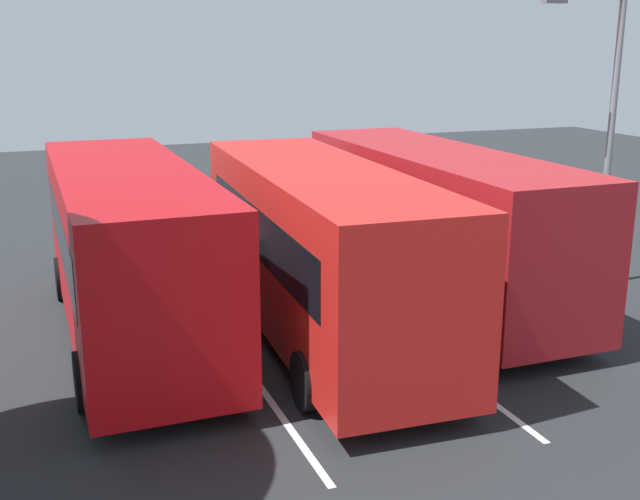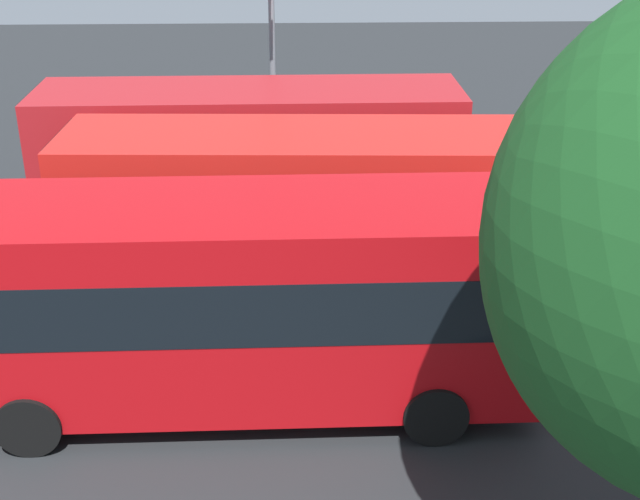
{
  "view_description": "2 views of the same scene",
  "coord_description": "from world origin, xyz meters",
  "px_view_note": "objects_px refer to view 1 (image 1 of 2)",
  "views": [
    {
      "loc": [
        -14.33,
        5.01,
        5.74
      ],
      "look_at": [
        -0.54,
        -0.12,
        1.78
      ],
      "focal_mm": 43.65,
      "sensor_mm": 36.0,
      "label": 1
    },
    {
      "loc": [
        -0.21,
        15.02,
        8.08
      ],
      "look_at": [
        -0.68,
        0.84,
        1.49
      ],
      "focal_mm": 48.11,
      "sensor_mm": 36.0,
      "label": 2
    }
  ],
  "objects_px": {
    "pedestrian": "(219,215)",
    "bus_far_left": "(436,219)",
    "street_lamp": "(604,123)",
    "bus_center_right": "(129,246)",
    "bus_center_left": "(319,246)"
  },
  "relations": [
    {
      "from": "bus_center_left",
      "to": "bus_center_right",
      "type": "relative_size",
      "value": 1.01
    },
    {
      "from": "bus_center_left",
      "to": "bus_center_right",
      "type": "distance_m",
      "value": 3.72
    },
    {
      "from": "bus_far_left",
      "to": "pedestrian",
      "type": "distance_m",
      "value": 7.16
    },
    {
      "from": "street_lamp",
      "to": "bus_far_left",
      "type": "bearing_deg",
      "value": -9.12
    },
    {
      "from": "bus_center_right",
      "to": "pedestrian",
      "type": "height_order",
      "value": "bus_center_right"
    },
    {
      "from": "bus_center_right",
      "to": "pedestrian",
      "type": "distance_m",
      "value": 7.0
    },
    {
      "from": "bus_far_left",
      "to": "bus_center_left",
      "type": "distance_m",
      "value": 3.55
    },
    {
      "from": "bus_far_left",
      "to": "pedestrian",
      "type": "xyz_separation_m",
      "value": [
        6.13,
        3.57,
        -0.91
      ]
    },
    {
      "from": "bus_center_right",
      "to": "street_lamp",
      "type": "xyz_separation_m",
      "value": [
        -0.47,
        -10.8,
        2.06
      ]
    },
    {
      "from": "bus_far_left",
      "to": "bus_center_right",
      "type": "bearing_deg",
      "value": 89.75
    },
    {
      "from": "pedestrian",
      "to": "bus_far_left",
      "type": "bearing_deg",
      "value": 70.44
    },
    {
      "from": "bus_center_right",
      "to": "street_lamp",
      "type": "height_order",
      "value": "street_lamp"
    },
    {
      "from": "bus_center_left",
      "to": "pedestrian",
      "type": "distance_m",
      "value": 7.51
    },
    {
      "from": "bus_center_right",
      "to": "bus_far_left",
      "type": "bearing_deg",
      "value": -90.39
    },
    {
      "from": "pedestrian",
      "to": "street_lamp",
      "type": "relative_size",
      "value": 0.24
    }
  ]
}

